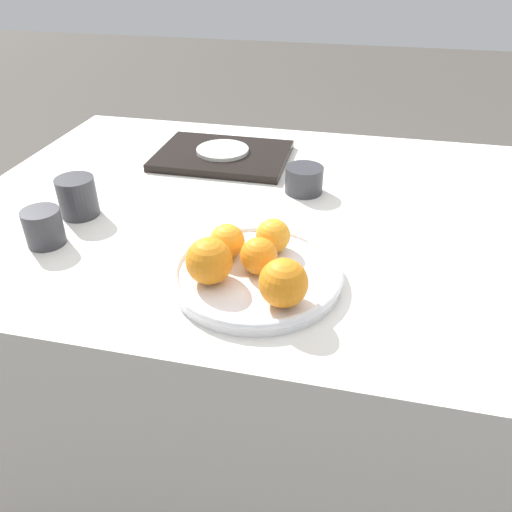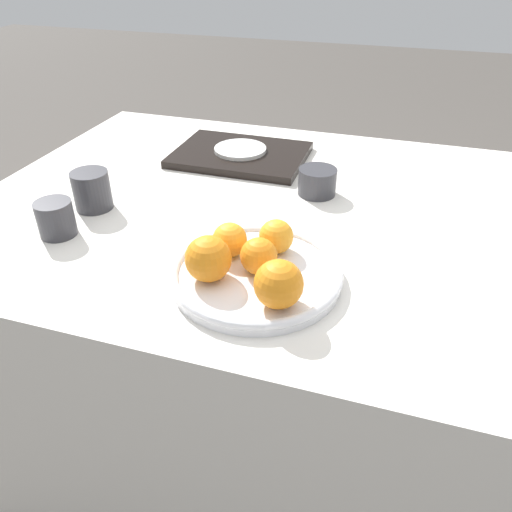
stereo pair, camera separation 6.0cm
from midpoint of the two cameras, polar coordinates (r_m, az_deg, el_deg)
ground_plane at (r=1.60m, az=3.16°, el=-19.29°), size 12.00×12.00×0.00m
table at (r=1.32m, az=3.67°, el=-9.31°), size 1.54×0.99×0.75m
fruit_platter at (r=0.87m, az=-1.99°, el=-2.04°), size 0.30×0.30×0.03m
orange_0 at (r=0.84m, az=-1.72°, el=-0.04°), size 0.06×0.06×0.06m
orange_1 at (r=0.82m, az=-7.46°, el=-0.62°), size 0.08×0.08×0.08m
orange_2 at (r=0.77m, az=0.92°, el=-3.15°), size 0.08×0.08×0.08m
orange_3 at (r=0.89m, az=-5.25°, el=1.67°), size 0.06×0.06×0.06m
orange_4 at (r=0.90m, az=0.05°, el=2.30°), size 0.06×0.06×0.06m
serving_tray at (r=1.35m, az=-5.12°, el=11.34°), size 0.34×0.25×0.02m
side_plate at (r=1.35m, az=-5.15°, el=11.93°), size 0.14×0.14×0.01m
cup_0 at (r=1.13m, az=-21.19°, el=6.29°), size 0.08×0.08×0.08m
cup_1 at (r=1.16m, az=4.03°, el=8.68°), size 0.09×0.09×0.06m
cup_2 at (r=1.05m, az=-24.64°, el=2.97°), size 0.07×0.07×0.07m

